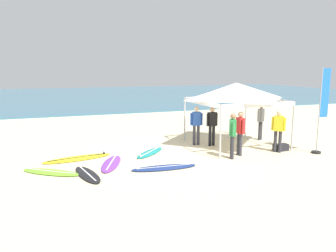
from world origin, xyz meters
TOP-DOWN VIEW (x-y plane):
  - ground_plane at (0.00, 0.00)m, footprint 80.00×80.00m
  - sea at (0.00, 30.32)m, footprint 80.00×36.00m
  - canopy_tent at (2.79, 0.48)m, footprint 3.45×3.45m
  - surfboard_navy at (-1.24, -1.59)m, footprint 2.30×0.75m
  - surfboard_yellow at (-3.87, 0.63)m, footprint 2.61×1.14m
  - surfboard_teal at (-1.09, 0.49)m, footprint 1.74×1.77m
  - surfboard_lime at (-4.84, -0.77)m, footprint 1.99×1.71m
  - surfboard_black at (-3.76, -1.42)m, footprint 0.87×2.03m
  - surfboard_purple at (-2.82, -0.47)m, footprint 1.31×2.21m
  - person_red at (2.09, -1.00)m, footprint 0.27×0.55m
  - person_yellow at (3.79, -1.13)m, footprint 0.41×0.42m
  - person_blue at (1.27, 1.19)m, footprint 0.53×0.31m
  - person_grey at (4.58, 1.09)m, footprint 0.47×0.39m
  - person_green at (1.57, -1.30)m, footprint 0.35×0.51m
  - person_black at (1.84, 0.81)m, footprint 0.55×0.25m
  - banner_flag at (5.25, -1.81)m, footprint 0.60×0.36m
  - gear_bag_near_tent at (4.09, -0.98)m, footprint 0.61×0.34m

SIDE VIEW (x-z plane):
  - ground_plane at x=0.00m, z-range 0.00..0.00m
  - surfboard_yellow at x=-3.87m, z-range -0.06..0.13m
  - surfboard_navy at x=-1.24m, z-range -0.06..0.13m
  - surfboard_purple at x=-2.82m, z-range -0.06..0.13m
  - surfboard_lime at x=-4.84m, z-range -0.06..0.13m
  - surfboard_black at x=-3.76m, z-range -0.06..0.13m
  - surfboard_teal at x=-1.09m, z-range -0.06..0.13m
  - sea at x=0.00m, z-range 0.00..0.10m
  - gear_bag_near_tent at x=4.09m, z-range 0.00..0.28m
  - person_red at x=2.09m, z-range 0.13..1.84m
  - person_yellow at x=3.79m, z-range 0.13..1.84m
  - person_blue at x=1.27m, z-range 0.13..1.84m
  - person_grey at x=4.58m, z-range 0.13..1.84m
  - person_green at x=1.57m, z-range 0.13..1.84m
  - person_black at x=1.84m, z-range 0.13..1.84m
  - banner_flag at x=5.25m, z-range -0.13..3.27m
  - canopy_tent at x=2.79m, z-range 1.01..3.76m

